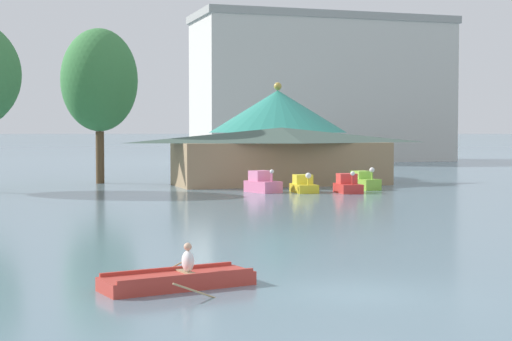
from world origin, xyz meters
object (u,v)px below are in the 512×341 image
(pedal_boat_red, at_px, (348,185))
(green_roof_pavilion, at_px, (278,127))
(shoreline_tree_mid, at_px, (99,80))
(rowboat_with_rower, at_px, (178,280))
(pedal_boat_lime, at_px, (363,182))
(pedal_boat_pink, at_px, (262,184))
(boathouse, at_px, (282,155))
(background_building_block, at_px, (323,89))
(pedal_boat_yellow, at_px, (304,185))

(pedal_boat_red, height_order, green_roof_pavilion, green_roof_pavilion)
(shoreline_tree_mid, bearing_deg, rowboat_with_rower, -94.35)
(pedal_boat_lime, bearing_deg, pedal_boat_pink, -101.37)
(rowboat_with_rower, height_order, green_roof_pavilion, green_roof_pavilion)
(pedal_boat_lime, xyz_separation_m, green_roof_pavilion, (-1.30, 15.16, 4.02))
(pedal_boat_red, distance_m, boathouse, 9.48)
(pedal_boat_pink, relative_size, background_building_block, 0.08)
(pedal_boat_yellow, distance_m, boathouse, 8.23)
(rowboat_with_rower, xyz_separation_m, boathouse, (16.89, 39.43, 2.14))
(pedal_boat_lime, height_order, green_roof_pavilion, green_roof_pavilion)
(pedal_boat_red, xyz_separation_m, pedal_boat_lime, (2.27, 2.38, 0.04))
(pedal_boat_yellow, bearing_deg, pedal_boat_pink, -105.39)
(pedal_boat_red, relative_size, green_roof_pavilion, 0.23)
(pedal_boat_pink, distance_m, pedal_boat_yellow, 2.87)
(pedal_boat_yellow, height_order, pedal_boat_lime, pedal_boat_lime)
(rowboat_with_rower, height_order, pedal_boat_lime, pedal_boat_lime)
(background_building_block, bearing_deg, green_roof_pavilion, -117.75)
(green_roof_pavilion, bearing_deg, shoreline_tree_mid, -172.31)
(rowboat_with_rower, relative_size, background_building_block, 0.12)
(pedal_boat_pink, distance_m, background_building_block, 59.22)
(boathouse, relative_size, background_building_block, 0.50)
(rowboat_with_rower, relative_size, shoreline_tree_mid, 0.35)
(pedal_boat_yellow, height_order, background_building_block, background_building_block)
(rowboat_with_rower, distance_m, pedal_boat_pink, 35.01)
(shoreline_tree_mid, distance_m, background_building_block, 52.95)
(pedal_boat_yellow, height_order, shoreline_tree_mid, shoreline_tree_mid)
(background_building_block, bearing_deg, pedal_boat_red, -110.55)
(pedal_boat_lime, relative_size, shoreline_tree_mid, 0.21)
(pedal_boat_lime, bearing_deg, green_roof_pavilion, 172.43)
(rowboat_with_rower, xyz_separation_m, pedal_boat_pink, (13.03, 32.49, 0.37))
(pedal_boat_pink, xyz_separation_m, green_roof_pavilion, (6.43, 15.31, 3.98))
(rowboat_with_rower, distance_m, boathouse, 42.95)
(pedal_boat_yellow, bearing_deg, shoreline_tree_mid, -134.29)
(pedal_boat_pink, xyz_separation_m, boathouse, (3.86, 6.94, 1.77))
(pedal_boat_pink, relative_size, boathouse, 0.16)
(pedal_boat_lime, bearing_deg, pedal_boat_red, -56.16)
(pedal_boat_red, distance_m, green_roof_pavilion, 18.03)
(pedal_boat_pink, relative_size, pedal_boat_red, 1.05)
(rowboat_with_rower, bearing_deg, boathouse, -125.40)
(rowboat_with_rower, distance_m, green_roof_pavilion, 51.80)
(rowboat_with_rower, bearing_deg, pedal_boat_pink, -124.07)
(background_building_block, bearing_deg, boathouse, -115.91)
(boathouse, bearing_deg, pedal_boat_lime, -60.28)
(pedal_boat_red, bearing_deg, rowboat_with_rower, -24.36)
(pedal_boat_pink, bearing_deg, boathouse, 133.46)
(pedal_boat_pink, bearing_deg, pedal_boat_red, 50.33)
(pedal_boat_lime, bearing_deg, boathouse, -162.75)
(pedal_boat_yellow, bearing_deg, green_roof_pavilion, 171.89)
(rowboat_with_rower, height_order, boathouse, boathouse)
(pedal_boat_pink, xyz_separation_m, shoreline_tree_mid, (-9.56, 13.15, 7.73))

